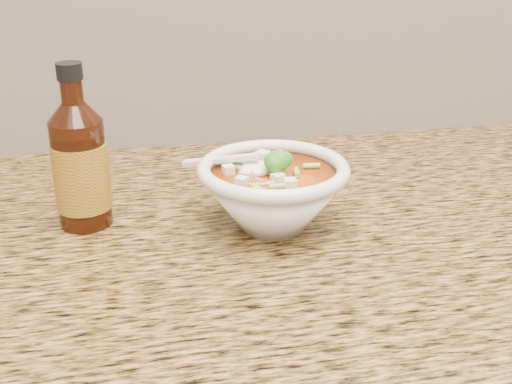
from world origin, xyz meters
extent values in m
cube|color=olive|center=(0.00, 1.68, 0.88)|extent=(4.00, 0.68, 0.04)
cylinder|color=white|center=(-0.13, 1.68, 0.90)|extent=(0.07, 0.07, 0.01)
torus|color=white|center=(-0.13, 1.68, 0.97)|extent=(0.17, 0.17, 0.02)
torus|color=beige|center=(-0.13, 1.66, 0.96)|extent=(0.07, 0.07, 0.00)
torus|color=beige|center=(-0.12, 1.68, 0.96)|extent=(0.08, 0.08, 0.00)
torus|color=beige|center=(-0.12, 1.69, 0.96)|extent=(0.08, 0.08, 0.00)
torus|color=beige|center=(-0.12, 1.68, 0.96)|extent=(0.07, 0.07, 0.00)
torus|color=beige|center=(-0.12, 1.67, 0.96)|extent=(0.10, 0.10, 0.00)
torus|color=beige|center=(-0.11, 1.67, 0.96)|extent=(0.08, 0.08, 0.00)
torus|color=beige|center=(-0.12, 1.68, 0.96)|extent=(0.05, 0.05, 0.00)
torus|color=beige|center=(-0.13, 1.68, 0.96)|extent=(0.06, 0.06, 0.00)
torus|color=beige|center=(-0.14, 1.69, 0.95)|extent=(0.09, 0.09, 0.00)
torus|color=beige|center=(-0.12, 1.66, 0.95)|extent=(0.08, 0.08, 0.00)
cube|color=silver|center=(-0.09, 1.70, 0.97)|extent=(0.02, 0.02, 0.01)
cube|color=silver|center=(-0.14, 1.69, 0.97)|extent=(0.02, 0.02, 0.01)
cube|color=silver|center=(-0.10, 1.66, 0.97)|extent=(0.02, 0.02, 0.01)
cube|color=silver|center=(-0.10, 1.69, 0.97)|extent=(0.02, 0.02, 0.01)
cube|color=silver|center=(-0.15, 1.66, 0.97)|extent=(0.02, 0.02, 0.01)
cube|color=silver|center=(-0.12, 1.64, 0.97)|extent=(0.02, 0.02, 0.01)
cube|color=silver|center=(-0.17, 1.66, 0.97)|extent=(0.02, 0.02, 0.01)
cube|color=silver|center=(-0.10, 1.71, 0.97)|extent=(0.01, 0.01, 0.01)
cube|color=silver|center=(-0.10, 1.69, 0.97)|extent=(0.02, 0.02, 0.01)
ellipsoid|color=#196014|center=(-0.12, 1.67, 0.98)|extent=(0.03, 0.03, 0.03)
cylinder|color=#77CC4E|center=(-0.13, 1.71, 0.97)|extent=(0.01, 0.02, 0.01)
cylinder|color=#77CC4E|center=(-0.15, 1.68, 0.97)|extent=(0.01, 0.02, 0.01)
cylinder|color=#77CC4E|center=(-0.09, 1.68, 0.97)|extent=(0.02, 0.02, 0.01)
cylinder|color=#77CC4E|center=(-0.09, 1.64, 0.97)|extent=(0.01, 0.02, 0.01)
cylinder|color=#77CC4E|center=(-0.09, 1.70, 0.97)|extent=(0.02, 0.01, 0.01)
cylinder|color=#77CC4E|center=(-0.14, 1.72, 0.97)|extent=(0.02, 0.02, 0.01)
cylinder|color=#77CC4E|center=(-0.15, 1.65, 0.97)|extent=(0.02, 0.02, 0.01)
cylinder|color=#77CC4E|center=(-0.10, 1.71, 0.97)|extent=(0.02, 0.01, 0.01)
ellipsoid|color=white|center=(-0.14, 1.68, 0.97)|extent=(0.04, 0.04, 0.01)
cube|color=white|center=(-0.18, 1.71, 0.97)|extent=(0.09, 0.05, 0.02)
cylinder|color=#3C1608|center=(-0.34, 1.72, 0.96)|extent=(0.08, 0.08, 0.13)
cylinder|color=#3C1608|center=(-0.34, 1.72, 1.06)|extent=(0.03, 0.03, 0.03)
cylinder|color=black|center=(-0.34, 1.72, 1.08)|extent=(0.04, 0.04, 0.02)
cylinder|color=red|center=(-0.34, 1.72, 0.96)|extent=(0.08, 0.08, 0.08)
camera|label=1|loc=(-0.27, 1.02, 1.23)|focal=45.00mm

